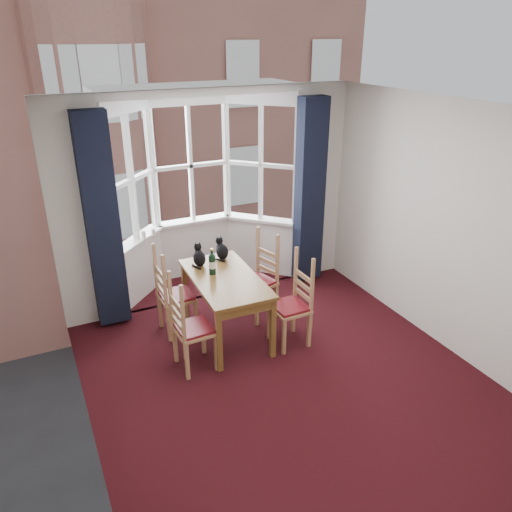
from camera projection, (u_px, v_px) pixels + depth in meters
floor at (291, 385)px, 5.27m from camera, size 4.50×4.50×0.00m
ceiling at (301, 112)px, 4.12m from camera, size 4.50×4.50×0.00m
wall_left at (73, 313)px, 3.91m from camera, size 0.00×4.50×4.50m
wall_right at (453, 232)px, 5.48m from camera, size 0.00×4.50×4.50m
wall_near at (491, 418)px, 2.84m from camera, size 4.00×0.00×4.00m
wall_back_pier_left at (79, 218)px, 5.89m from camera, size 0.70×0.12×2.80m
wall_back_pier_right at (317, 184)px, 7.19m from camera, size 0.70×0.12×2.80m
bay_window at (197, 189)px, 6.96m from camera, size 2.76×0.94×2.80m
curtain_left at (102, 223)px, 5.86m from camera, size 0.38×0.22×2.60m
curtain_right at (310, 193)px, 6.97m from camera, size 0.38×0.22×2.60m
dining_table at (225, 285)px, 5.87m from camera, size 0.78×1.40×0.79m
chair_left_near at (186, 332)px, 5.34m from camera, size 0.42×0.44×0.92m
chair_left_far at (169, 299)px, 6.01m from camera, size 0.41×0.43×0.92m
chair_right_near at (296, 306)px, 5.84m from camera, size 0.41×0.43×0.92m
chair_right_far at (262, 281)px, 6.44m from camera, size 0.51×0.52×0.92m
cat_left at (199, 257)px, 6.09m from camera, size 0.17×0.22×0.29m
cat_right at (222, 250)px, 6.27m from camera, size 0.17×0.23×0.29m
wine_bottle at (212, 263)px, 5.85m from camera, size 0.08×0.08×0.32m
candle_tall at (143, 234)px, 6.69m from camera, size 0.06×0.06×0.11m
candle_short at (153, 232)px, 6.78m from camera, size 0.06×0.06×0.10m
street at (59, 181)px, 34.24m from camera, size 80.00×80.00×0.00m
tenement_building at (80, 93)px, 16.12m from camera, size 18.40×7.80×15.20m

